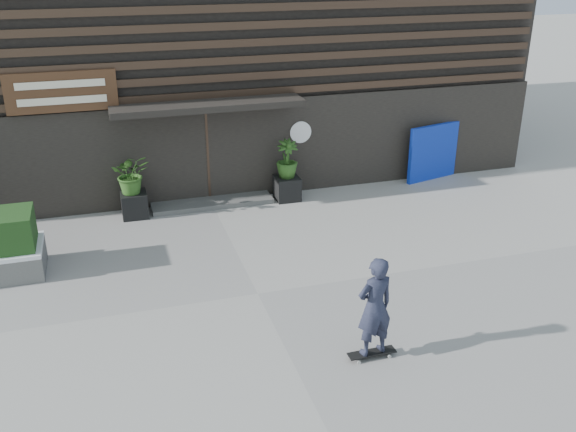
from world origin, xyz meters
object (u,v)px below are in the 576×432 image
object	(u,v)px
planter_pot_left	(134,205)
planter_pot_right	(287,188)
blue_tarp	(433,152)
skateboarder	(375,307)

from	to	relation	value
planter_pot_left	planter_pot_right	bearing A→B (deg)	0.00
planter_pot_left	blue_tarp	xyz separation A→B (m)	(8.06, 0.30, 0.47)
planter_pot_left	skateboarder	bearing A→B (deg)	-65.34
planter_pot_right	skateboarder	xyz separation A→B (m)	(-0.66, -6.85, 0.62)
planter_pot_left	skateboarder	size ratio (longest dim) A/B	0.34
planter_pot_left	planter_pot_right	xyz separation A→B (m)	(3.80, 0.00, 0.00)
planter_pot_left	planter_pot_right	distance (m)	3.80
blue_tarp	skateboarder	bearing A→B (deg)	-138.85
planter_pot_left	blue_tarp	world-z (taller)	blue_tarp
planter_pot_right	skateboarder	size ratio (longest dim) A/B	0.34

